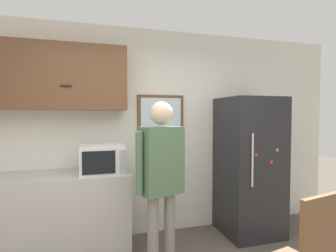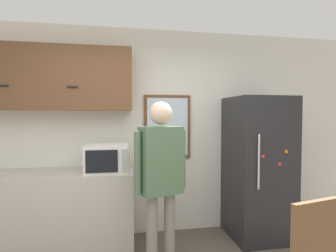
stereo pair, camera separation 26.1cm
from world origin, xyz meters
name	(u,v)px [view 2 (the right image)]	position (x,y,z in m)	size (l,w,h in m)	color
back_wall	(141,132)	(0.00, 1.98, 1.35)	(6.00, 0.06, 2.70)	silver
counter	(41,213)	(-1.17, 1.63, 0.46)	(2.07, 0.64, 0.93)	#BCB7AD
upper_cabinets	(42,78)	(-1.17, 1.80, 2.01)	(2.07, 0.33, 0.75)	brown
microwave	(107,158)	(-0.43, 1.55, 1.08)	(0.48, 0.41, 0.31)	white
person	(161,170)	(0.12, 1.03, 1.04)	(0.53, 0.33, 1.71)	gray
refrigerator	(258,167)	(1.47, 1.59, 0.90)	(0.72, 0.74, 1.81)	#232326
window	(167,127)	(0.34, 1.94, 1.42)	(0.62, 0.05, 0.85)	brown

